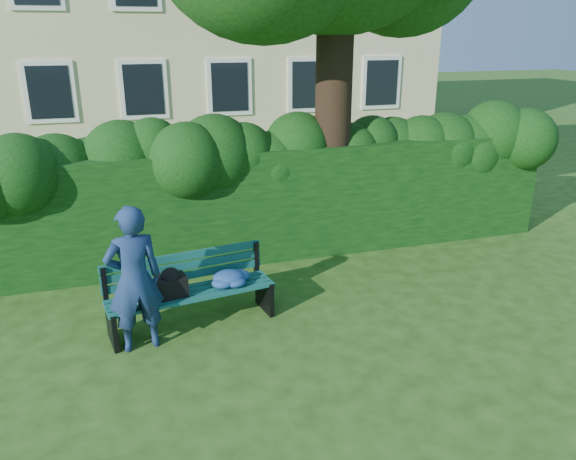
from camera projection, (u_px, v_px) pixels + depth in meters
name	position (u px, v px, depth m)	size (l,w,h in m)	color
ground	(302.00, 312.00, 7.43)	(80.00, 80.00, 0.00)	#234812
hedge	(258.00, 201.00, 9.11)	(10.00, 1.00, 1.80)	black
park_bench	(196.00, 287.00, 6.99)	(2.12, 0.85, 0.89)	#0D453B
man_reading	(134.00, 279.00, 6.32)	(0.64, 0.42, 1.74)	navy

